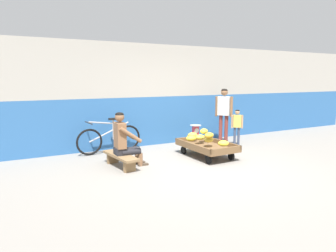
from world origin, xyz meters
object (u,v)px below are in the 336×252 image
(plastic_crate, at_px, (195,141))
(weighing_scale, at_px, (196,130))
(banana_cart, at_px, (207,147))
(shopping_bag, at_px, (212,145))
(customer_child, at_px, (237,124))
(low_bench, at_px, (121,158))
(bicycle_near_left, at_px, (109,139))
(vendor_seated, at_px, (124,140))
(customer_adult, at_px, (224,110))

(plastic_crate, relative_size, weighing_scale, 1.20)
(plastic_crate, bearing_deg, banana_cart, -108.83)
(plastic_crate, xyz_separation_m, shopping_bag, (0.18, -0.49, -0.03))
(weighing_scale, distance_m, customer_child, 1.14)
(low_bench, bearing_deg, bicycle_near_left, 82.16)
(vendor_seated, height_order, weighing_scale, vendor_seated)
(plastic_crate, relative_size, shopping_bag, 1.50)
(vendor_seated, bearing_deg, banana_cart, -3.67)
(vendor_seated, height_order, shopping_bag, vendor_seated)
(low_bench, bearing_deg, plastic_crate, 20.01)
(customer_child, bearing_deg, banana_cart, -157.12)
(vendor_seated, xyz_separation_m, bicycle_near_left, (0.10, 1.34, -0.21))
(customer_adult, bearing_deg, weighing_scale, -177.98)
(bicycle_near_left, height_order, shopping_bag, bicycle_near_left)
(banana_cart, xyz_separation_m, shopping_bag, (0.52, 0.51, -0.12))
(shopping_bag, bearing_deg, customer_child, 4.88)
(banana_cart, bearing_deg, customer_child, 22.88)
(plastic_crate, height_order, customer_adult, customer_adult)
(weighing_scale, xyz_separation_m, bicycle_near_left, (-2.21, 0.46, -0.10))
(weighing_scale, bearing_deg, customer_child, -21.26)
(plastic_crate, bearing_deg, customer_child, -21.32)
(banana_cart, bearing_deg, vendor_seated, 176.33)
(plastic_crate, bearing_deg, shopping_bag, -69.27)
(vendor_seated, xyz_separation_m, shopping_bag, (2.49, 0.39, -0.45))
(weighing_scale, xyz_separation_m, customer_child, (1.05, -0.41, 0.16))
(banana_cart, relative_size, low_bench, 1.29)
(customer_child, xyz_separation_m, shopping_bag, (-0.87, -0.07, -0.49))
(plastic_crate, bearing_deg, low_bench, -159.99)
(customer_child, bearing_deg, shopping_bag, -175.12)
(low_bench, xyz_separation_m, customer_child, (3.45, 0.46, 0.41))
(customer_child, bearing_deg, weighing_scale, 158.74)
(customer_child, bearing_deg, low_bench, -172.39)
(weighing_scale, bearing_deg, customer_adult, 2.02)
(weighing_scale, height_order, customer_child, customer_child)
(banana_cart, height_order, customer_child, customer_child)
(shopping_bag, bearing_deg, vendor_seated, -171.13)
(plastic_crate, xyz_separation_m, customer_adult, (0.95, 0.03, 0.80))
(bicycle_near_left, xyz_separation_m, customer_adult, (3.16, -0.43, 0.60))
(vendor_seated, distance_m, shopping_bag, 2.56)
(low_bench, height_order, vendor_seated, vendor_seated)
(bicycle_near_left, distance_m, customer_child, 3.39)
(banana_cart, distance_m, customer_adult, 1.80)
(plastic_crate, xyz_separation_m, weighing_scale, (0.00, -0.00, 0.30))
(low_bench, relative_size, customer_child, 1.14)
(customer_adult, relative_size, customer_child, 1.55)
(banana_cart, xyz_separation_m, vendor_seated, (-1.96, 0.13, 0.33))
(banana_cart, xyz_separation_m, weighing_scale, (0.34, 1.00, 0.21))
(plastic_crate, bearing_deg, customer_adult, 1.95)
(bicycle_near_left, bearing_deg, shopping_bag, -21.59)
(vendor_seated, xyz_separation_m, customer_child, (3.36, 0.46, 0.04))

